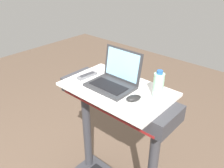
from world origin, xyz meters
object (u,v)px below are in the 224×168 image
Objects in this scene: tv_remote at (87,76)px; laptop at (114,79)px; computer_mouse at (134,98)px; water_bottle at (158,85)px.

laptop is at bearing 8.55° from tv_remote.
water_bottle reaches higher than computer_mouse.
water_bottle reaches higher than tv_remote.
tv_remote is at bearing -169.28° from laptop.
computer_mouse is at bearing -123.87° from water_bottle.
computer_mouse is at bearing -4.16° from tv_remote.
laptop reaches higher than computer_mouse.
water_bottle is 0.56m from tv_remote.
laptop is 0.32m from water_bottle.
laptop reaches higher than water_bottle.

